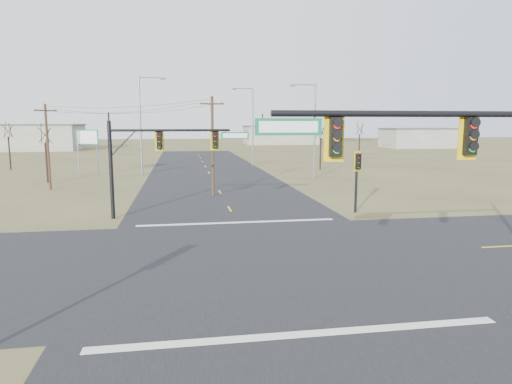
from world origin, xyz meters
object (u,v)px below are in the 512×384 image
Objects in this scene: utility_pole_far at (48,145)px; bare_tree_c at (321,130)px; mast_arm_far at (164,148)px; utility_pole_near at (213,144)px; highway_sign at (87,143)px; streetlight_c at (142,120)px; streetlight_b at (251,122)px; streetlight_a at (313,126)px; mast_arm_near at (475,158)px; bare_tree_d at (360,128)px; bare_tree_b at (8,129)px; bare_tree_a at (45,133)px; pedestal_signal_ne at (358,167)px.

utility_pole_far is 1.19× the size of bare_tree_c.
mast_arm_far is 1.09× the size of utility_pole_near.
streetlight_c is (6.32, -0.37, 2.60)m from highway_sign.
mast_arm_far is at bearing -114.43° from utility_pole_near.
streetlight_c is at bearing -173.65° from bare_tree_c.
highway_sign is at bearing 126.63° from utility_pole_near.
streetlight_a is at bearing -99.01° from streetlight_b.
streetlight_a reaches higher than utility_pole_near.
mast_arm_near is 35.78m from streetlight_a.
mast_arm_far is 1.36× the size of bare_tree_c.
utility_pole_far is 42.49m from bare_tree_d.
streetlight_c is 19.30m from bare_tree_b.
mast_arm_far is at bearing -129.42° from streetlight_b.
bare_tree_b reaches higher than mast_arm_far.
utility_pole_near is 15.03m from streetlight_a.
streetlight_a is at bearing 88.32° from mast_arm_near.
highway_sign is at bearing 165.93° from streetlight_c.
utility_pole_near is 1.25× the size of bare_tree_b.
streetlight_b is at bearing 43.99° from utility_pole_far.
bare_tree_a is at bearing -93.57° from highway_sign.
utility_pole_near is 1.55× the size of highway_sign.
bare_tree_d reaches higher than pedestal_signal_ne.
streetlight_c is 22.41m from bare_tree_c.
mast_arm_near is 2.47× the size of pedestal_signal_ne.
highway_sign is at bearing 103.19° from mast_arm_far.
bare_tree_b is (-30.10, 51.10, 0.21)m from mast_arm_near.
utility_pole_near is at bearing -22.95° from utility_pole_far.
mast_arm_near is at bearing -101.91° from bare_tree_c.
streetlight_c reaches higher than utility_pole_near.
bare_tree_b is 47.47m from bare_tree_d.
utility_pole_near is 25.12m from bare_tree_c.
mast_arm_far is 0.87× the size of streetlight_a.
mast_arm_far is at bearing 153.07° from pedestal_signal_ne.
pedestal_signal_ne is at bearing -32.28° from utility_pole_far.
mast_arm_near is 26.20m from utility_pole_near.
utility_pole_far is at bearing -72.74° from bare_tree_a.
streetlight_c reaches higher than streetlight_a.
mast_arm_near is at bearing -57.51° from utility_pole_far.
streetlight_c is 1.73× the size of bare_tree_d.
pedestal_signal_ne is 0.64× the size of bare_tree_b.
bare_tree_c is (8.03, -7.14, -1.08)m from streetlight_b.
utility_pole_far is (-20.13, 31.62, -0.93)m from mast_arm_near.
streetlight_b is (10.97, 35.01, 1.71)m from mast_arm_far.
bare_tree_b is at bearing 117.10° from utility_pole_far.
mast_arm_far is 8.80m from utility_pole_near.
streetlight_a is (25.66, 3.72, 1.64)m from utility_pole_far.
mast_arm_far is 23.28m from streetlight_a.
mast_arm_near is 1.34× the size of utility_pole_far.
mast_arm_far is at bearing -124.28° from bare_tree_c.
mast_arm_far is 33.73m from bare_tree_c.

